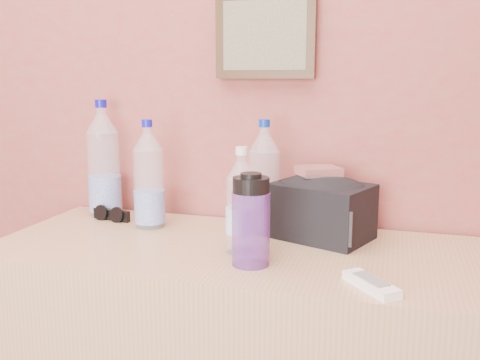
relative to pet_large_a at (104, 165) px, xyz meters
name	(u,v)px	position (x,y,z in m)	size (l,w,h in m)	color
picture_frame	(265,36)	(0.52, 0.07, 0.40)	(0.30, 0.03, 0.25)	#382311
pet_large_a	(104,165)	(0.00, 0.00, 0.00)	(0.10, 0.10, 0.38)	silver
pet_large_b	(149,180)	(0.20, -0.09, -0.02)	(0.09, 0.09, 0.32)	silver
pet_large_c	(264,183)	(0.55, -0.05, -0.02)	(0.09, 0.09, 0.33)	white
pet_small	(242,207)	(0.54, -0.24, -0.05)	(0.08, 0.08, 0.27)	silver
nalgene_bottle	(251,220)	(0.58, -0.33, -0.06)	(0.09, 0.09, 0.22)	#653198
sunglasses	(112,215)	(0.05, -0.06, -0.15)	(0.13, 0.05, 0.03)	black
ac_remote	(371,284)	(0.87, -0.40, -0.16)	(0.15, 0.05, 0.02)	white
toiletry_bag	(321,207)	(0.71, -0.06, -0.08)	(0.26, 0.19, 0.18)	black
foil_packet	(319,171)	(0.70, -0.04, 0.02)	(0.11, 0.09, 0.02)	white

